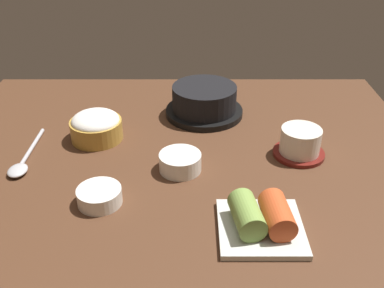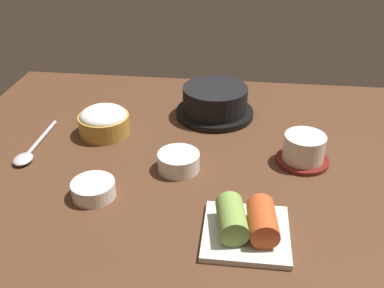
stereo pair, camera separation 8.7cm
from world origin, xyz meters
TOP-DOWN VIEW (x-y plane):
  - dining_table at (0.00, 0.00)cm, footprint 100.00×76.00cm
  - stone_pot at (5.08, 16.70)cm, footprint 17.97×17.97cm
  - rice_bowl at (-17.92, 5.33)cm, footprint 10.86×10.86cm
  - tea_cup_with_saucer at (23.57, -1.26)cm, footprint 10.23×10.23cm
  - banchan_cup_center at (0.42, -6.54)cm, footprint 7.98×7.98cm
  - kimchi_plate at (13.00, -23.56)cm, footprint 13.28×13.28cm
  - side_bowl_near at (-13.45, -16.57)cm, footprint 7.60×7.60cm
  - spoon at (-30.46, -5.07)cm, footprint 3.60×18.96cm

SIDE VIEW (x-z plane):
  - dining_table at x=0.00cm, z-range 0.00..2.00cm
  - spoon at x=-30.46cm, z-range 1.94..3.29cm
  - side_bowl_near at x=-13.45cm, z-range 2.12..4.94cm
  - banchan_cup_center at x=0.42cm, z-range 2.13..5.55cm
  - kimchi_plate at x=13.00cm, z-range 1.52..6.89cm
  - tea_cup_with_saucer at x=23.57cm, z-range 1.91..7.82cm
  - rice_bowl at x=-17.92cm, z-range 1.97..8.13cm
  - stone_pot at x=5.08cm, z-range 1.96..9.02cm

